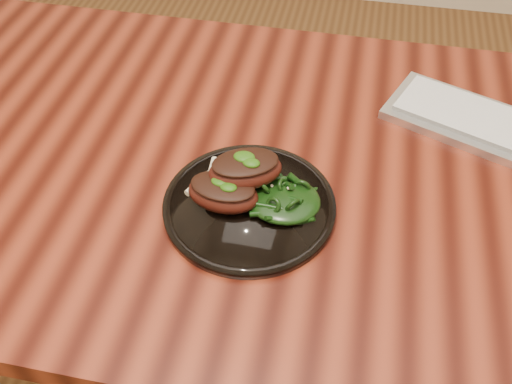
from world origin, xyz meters
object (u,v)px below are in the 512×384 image
(plate, at_px, (249,205))
(greens_heap, at_px, (284,197))
(desk, at_px, (300,202))
(lamb_chop_front, at_px, (223,192))

(plate, xyz_separation_m, greens_heap, (0.05, 0.00, 0.02))
(greens_heap, bearing_deg, desk, 81.18)
(plate, xyz_separation_m, lamb_chop_front, (-0.04, -0.01, 0.03))
(desk, relative_size, plate, 6.36)
(greens_heap, bearing_deg, lamb_chop_front, -171.28)
(desk, xyz_separation_m, lamb_chop_front, (-0.10, -0.11, 0.12))
(lamb_chop_front, distance_m, greens_heap, 0.09)
(desk, xyz_separation_m, greens_heap, (-0.02, -0.10, 0.11))
(desk, bearing_deg, plate, -121.68)
(plate, bearing_deg, greens_heap, 5.19)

